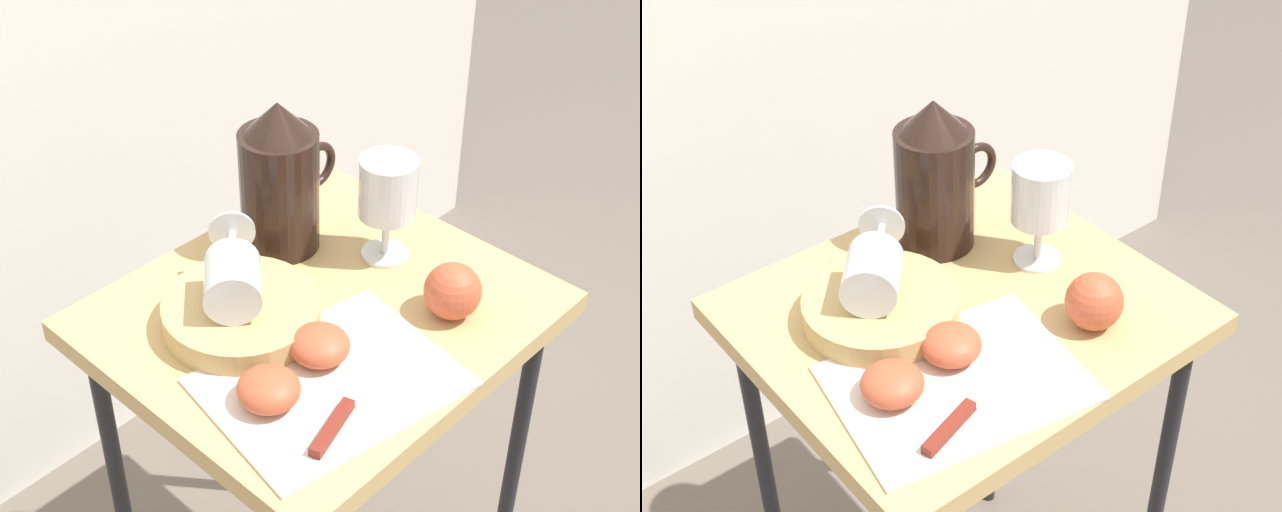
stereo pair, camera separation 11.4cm
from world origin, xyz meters
TOP-DOWN VIEW (x-y plane):
  - table at (0.00, 0.00)m, footprint 0.52×0.46m
  - linen_napkin at (-0.09, -0.10)m, footprint 0.31×0.26m
  - basket_tray at (-0.09, 0.05)m, footprint 0.19×0.19m
  - pitcher at (0.06, 0.13)m, footprint 0.16×0.11m
  - wine_glass_upright at (0.14, 0.01)m, footprint 0.08×0.08m
  - wine_glass_tipped_near at (-0.09, 0.05)m, footprint 0.15×0.15m
  - apple_half_left at (-0.16, -0.08)m, footprint 0.07×0.07m
  - apple_half_right at (-0.07, -0.07)m, footprint 0.07×0.07m
  - apple_whole at (0.10, -0.13)m, footprint 0.07×0.07m
  - knife at (-0.11, -0.15)m, footprint 0.23×0.09m

SIDE VIEW (x-z plane):
  - table at x=0.00m, z-range 0.28..0.99m
  - linen_napkin at x=-0.09m, z-range 0.71..0.72m
  - knife at x=-0.11m, z-range 0.71..0.73m
  - basket_tray at x=-0.09m, z-range 0.71..0.75m
  - apple_half_left at x=-0.16m, z-range 0.72..0.75m
  - apple_half_right at x=-0.07m, z-range 0.72..0.75m
  - apple_whole at x=0.10m, z-range 0.71..0.78m
  - wine_glass_tipped_near at x=-0.09m, z-range 0.75..0.81m
  - pitcher at x=0.06m, z-range 0.69..0.91m
  - wine_glass_upright at x=0.14m, z-range 0.74..0.88m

